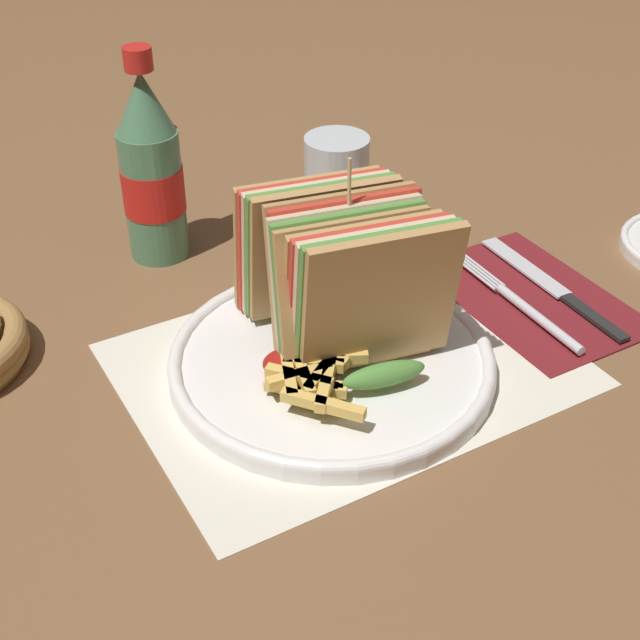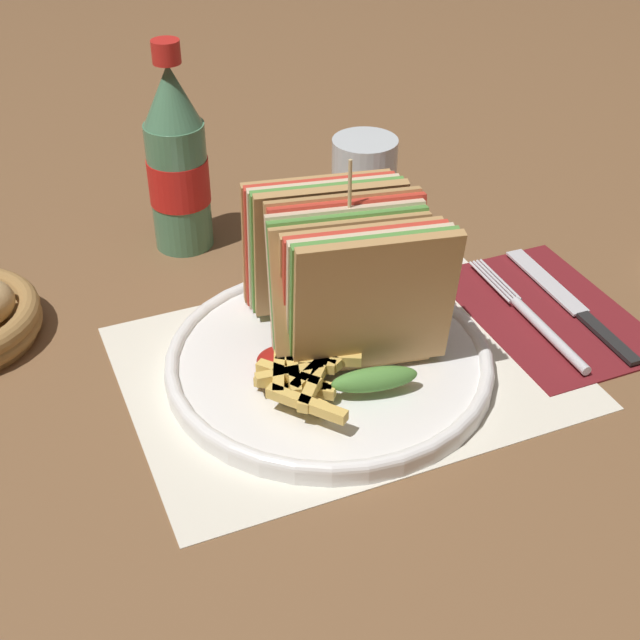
{
  "view_description": "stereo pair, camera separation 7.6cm",
  "coord_description": "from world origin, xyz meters",
  "px_view_note": "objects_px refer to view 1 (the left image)",
  "views": [
    {
      "loc": [
        -0.33,
        -0.49,
        0.48
      ],
      "look_at": [
        -0.02,
        0.04,
        0.04
      ],
      "focal_mm": 50.0,
      "sensor_mm": 36.0,
      "label": 1
    },
    {
      "loc": [
        -0.26,
        -0.53,
        0.48
      ],
      "look_at": [
        -0.02,
        0.04,
        0.04
      ],
      "focal_mm": 50.0,
      "sensor_mm": 36.0,
      "label": 2
    }
  ],
  "objects_px": {
    "club_sandwich": "(343,276)",
    "glass_near": "(336,182)",
    "plate_main": "(332,360)",
    "fork": "(525,307)",
    "coke_bottle_near": "(151,171)",
    "knife": "(553,287)"
  },
  "relations": [
    {
      "from": "club_sandwich",
      "to": "glass_near",
      "type": "relative_size",
      "value": 1.84
    },
    {
      "from": "plate_main",
      "to": "fork",
      "type": "distance_m",
      "value": 0.2
    },
    {
      "from": "fork",
      "to": "coke_bottle_near",
      "type": "xyz_separation_m",
      "value": [
        -0.25,
        0.28,
        0.08
      ]
    },
    {
      "from": "fork",
      "to": "glass_near",
      "type": "relative_size",
      "value": 1.89
    },
    {
      "from": "club_sandwich",
      "to": "coke_bottle_near",
      "type": "bearing_deg",
      "value": 106.98
    },
    {
      "from": "plate_main",
      "to": "club_sandwich",
      "type": "bearing_deg",
      "value": 37.47
    },
    {
      "from": "plate_main",
      "to": "fork",
      "type": "height_order",
      "value": "plate_main"
    },
    {
      "from": "club_sandwich",
      "to": "fork",
      "type": "distance_m",
      "value": 0.2
    },
    {
      "from": "plate_main",
      "to": "fork",
      "type": "relative_size",
      "value": 1.46
    },
    {
      "from": "knife",
      "to": "plate_main",
      "type": "bearing_deg",
      "value": -179.12
    },
    {
      "from": "coke_bottle_near",
      "to": "glass_near",
      "type": "height_order",
      "value": "coke_bottle_near"
    },
    {
      "from": "plate_main",
      "to": "coke_bottle_near",
      "type": "relative_size",
      "value": 1.29
    },
    {
      "from": "fork",
      "to": "knife",
      "type": "distance_m",
      "value": 0.05
    },
    {
      "from": "plate_main",
      "to": "knife",
      "type": "bearing_deg",
      "value": -0.79
    },
    {
      "from": "knife",
      "to": "glass_near",
      "type": "bearing_deg",
      "value": 118.6
    },
    {
      "from": "fork",
      "to": "knife",
      "type": "bearing_deg",
      "value": 19.76
    },
    {
      "from": "knife",
      "to": "glass_near",
      "type": "relative_size",
      "value": 1.99
    },
    {
      "from": "plate_main",
      "to": "club_sandwich",
      "type": "distance_m",
      "value": 0.08
    },
    {
      "from": "plate_main",
      "to": "knife",
      "type": "distance_m",
      "value": 0.25
    },
    {
      "from": "club_sandwich",
      "to": "knife",
      "type": "xyz_separation_m",
      "value": [
        0.23,
        -0.02,
        -0.08
      ]
    },
    {
      "from": "plate_main",
      "to": "club_sandwich",
      "type": "relative_size",
      "value": 1.5
    },
    {
      "from": "club_sandwich",
      "to": "knife",
      "type": "bearing_deg",
      "value": -4.54
    }
  ]
}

